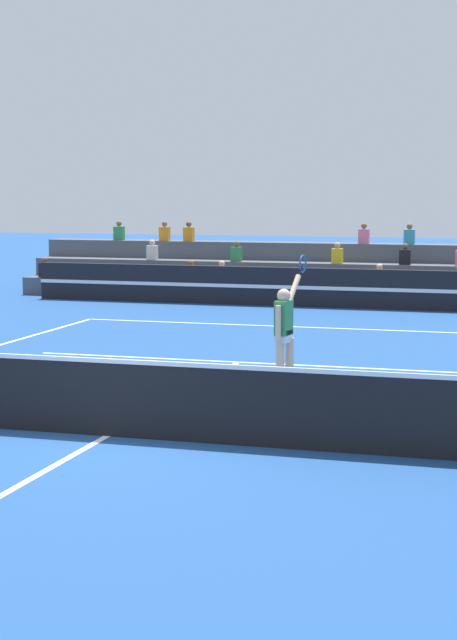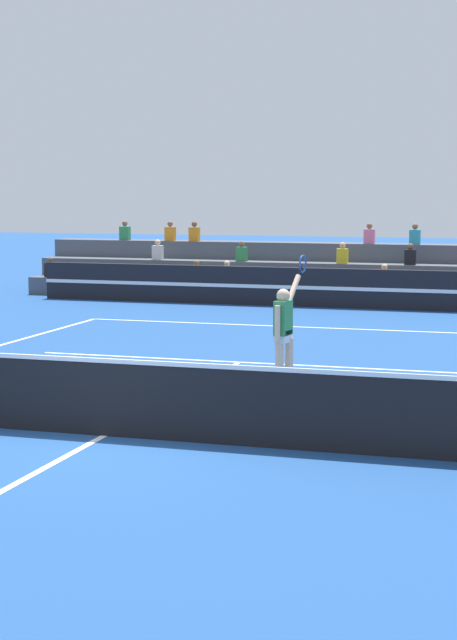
{
  "view_description": "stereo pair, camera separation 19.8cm",
  "coord_description": "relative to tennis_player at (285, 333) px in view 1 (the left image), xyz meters",
  "views": [
    {
      "loc": [
        5.57,
        -13.05,
        3.32
      ],
      "look_at": [
        0.47,
        4.19,
        1.1
      ],
      "focal_mm": 60.0,
      "sensor_mm": 36.0,
      "label": 1
    },
    {
      "loc": [
        5.76,
        -12.99,
        3.32
      ],
      "look_at": [
        0.47,
        4.19,
        1.1
      ],
      "focal_mm": 60.0,
      "sensor_mm": 36.0,
      "label": 2
    }
  ],
  "objects": [
    {
      "name": "ground_plane",
      "position": [
        -1.57,
        -3.69,
        -0.98
      ],
      "size": [
        120.0,
        120.0,
        0.0
      ],
      "primitive_type": "plane",
      "color": "navy"
    },
    {
      "name": "court_lines",
      "position": [
        -1.57,
        -3.69,
        -0.98
      ],
      "size": [
        11.1,
        23.9,
        0.01
      ],
      "color": "white",
      "rests_on": "ground"
    },
    {
      "name": "tennis_net",
      "position": [
        -1.57,
        -3.69,
        -0.44
      ],
      "size": [
        12.0,
        0.1,
        1.1
      ],
      "color": "black",
      "rests_on": "ground"
    },
    {
      "name": "sponsor_banner_wall",
      "position": [
        -1.57,
        12.64,
        -0.43
      ],
      "size": [
        18.0,
        0.26,
        1.1
      ],
      "color": "black",
      "rests_on": "ground"
    },
    {
      "name": "bleacher_stand",
      "position": [
        -1.55,
        15.18,
        -0.33
      ],
      "size": [
        20.2,
        2.85,
        2.28
      ],
      "color": "#4C515B",
      "rests_on": "ground"
    },
    {
      "name": "tennis_player",
      "position": [
        0.0,
        0.0,
        0.0
      ],
      "size": [
        0.38,
        1.36,
        2.28
      ],
      "color": "beige",
      "rests_on": "ground"
    },
    {
      "name": "tennis_ball",
      "position": [
        1.3,
        -2.6,
        -0.95
      ],
      "size": [
        0.07,
        0.07,
        0.07
      ],
      "primitive_type": "sphere",
      "color": "#C6DB33",
      "rests_on": "ground"
    }
  ]
}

